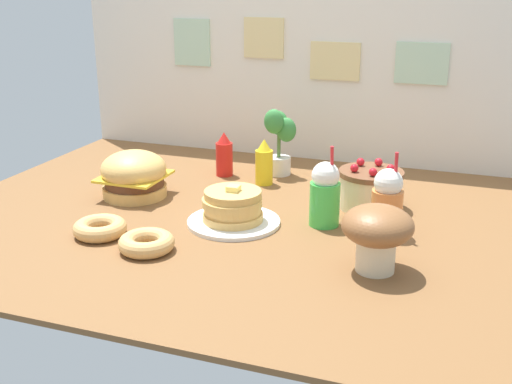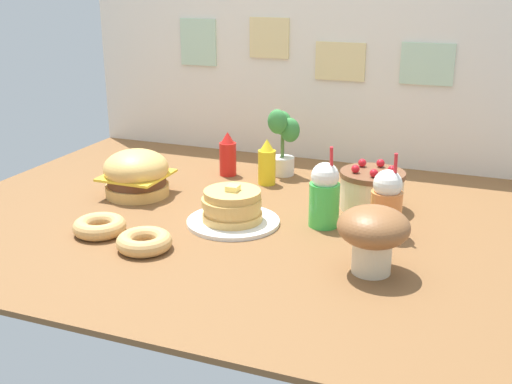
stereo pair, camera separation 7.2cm
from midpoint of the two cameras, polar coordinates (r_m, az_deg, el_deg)
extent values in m
cube|color=brown|center=(2.59, -2.70, -2.41)|extent=(2.43, 1.89, 0.02)
cube|color=silver|center=(3.33, 3.43, 10.52)|extent=(2.43, 0.03, 0.89)
cube|color=#B2D1B2|center=(3.51, -6.33, 13.15)|extent=(0.21, 0.01, 0.24)
cube|color=beige|center=(3.35, 0.07, 13.61)|extent=(0.21, 0.01, 0.20)
cube|color=beige|center=(3.26, 6.43, 11.54)|extent=(0.25, 0.01, 0.19)
cube|color=#B2D1B2|center=(3.19, 13.95, 11.09)|extent=(0.25, 0.01, 0.20)
cylinder|color=#DBA859|center=(2.86, -11.46, 0.10)|extent=(0.28, 0.28, 0.05)
cylinder|color=#59331E|center=(2.85, -11.52, 0.92)|extent=(0.26, 0.26, 0.04)
cube|color=yellow|center=(2.84, -11.55, 1.38)|extent=(0.27, 0.27, 0.01)
ellipsoid|color=#E5B260|center=(2.83, -11.60, 2.03)|extent=(0.28, 0.28, 0.16)
cylinder|color=white|center=(2.51, -2.82, -2.69)|extent=(0.37, 0.37, 0.02)
cylinder|color=#E0AD5B|center=(2.50, -2.90, -2.21)|extent=(0.24, 0.24, 0.03)
cylinder|color=#E0AD5B|center=(2.49, -2.91, -1.54)|extent=(0.22, 0.22, 0.03)
cylinder|color=#E0AD5B|center=(2.47, -2.98, -0.91)|extent=(0.23, 0.23, 0.03)
cylinder|color=#E0AD5B|center=(2.47, -2.92, -0.21)|extent=(0.22, 0.22, 0.03)
cube|color=#F7E072|center=(2.46, -2.87, 0.32)|extent=(0.05, 0.05, 0.02)
cylinder|color=beige|center=(2.69, 9.41, 0.04)|extent=(0.26, 0.26, 0.14)
cylinder|color=brown|center=(2.67, 9.51, 1.68)|extent=(0.27, 0.27, 0.02)
sphere|color=red|center=(2.65, 11.18, 2.08)|extent=(0.03, 0.03, 0.03)
sphere|color=red|center=(2.73, 10.16, 2.65)|extent=(0.03, 0.03, 0.03)
sphere|color=red|center=(2.72, 8.57, 2.67)|extent=(0.03, 0.03, 0.03)
sphere|color=red|center=(2.63, 8.01, 2.13)|extent=(0.03, 0.03, 0.03)
sphere|color=red|center=(2.59, 9.63, 1.76)|extent=(0.03, 0.03, 0.03)
cylinder|color=red|center=(3.09, -3.52, 2.94)|extent=(0.08, 0.08, 0.16)
cone|color=red|center=(3.06, -3.56, 4.87)|extent=(0.07, 0.07, 0.05)
cylinder|color=yellow|center=(2.95, 0.03, 2.22)|extent=(0.08, 0.08, 0.16)
cone|color=yellow|center=(2.92, 0.03, 4.24)|extent=(0.07, 0.07, 0.05)
cylinder|color=green|center=(2.48, 5.31, -1.08)|extent=(0.12, 0.12, 0.17)
sphere|color=white|center=(2.44, 5.39, 1.46)|extent=(0.11, 0.11, 0.11)
cylinder|color=red|center=(2.42, 5.96, 2.19)|extent=(0.01, 0.04, 0.17)
cylinder|color=orange|center=(2.43, 10.74, -1.79)|extent=(0.12, 0.12, 0.17)
sphere|color=white|center=(2.39, 10.91, 0.80)|extent=(0.11, 0.11, 0.11)
cylinder|color=red|center=(2.37, 11.52, 1.54)|extent=(0.01, 0.03, 0.17)
torus|color=tan|center=(2.46, -14.58, -3.15)|extent=(0.20, 0.20, 0.06)
torus|color=#F2E5C6|center=(2.46, -14.59, -3.05)|extent=(0.19, 0.19, 0.05)
torus|color=tan|center=(2.30, -10.65, -4.50)|extent=(0.20, 0.20, 0.06)
torus|color=#8CCC8C|center=(2.29, -10.65, -4.41)|extent=(0.19, 0.19, 0.05)
cylinder|color=white|center=(3.11, 1.37, 2.37)|extent=(0.12, 0.12, 0.09)
cylinder|color=#4C7238|center=(3.08, 1.39, 4.48)|extent=(0.02, 0.02, 0.15)
ellipsoid|color=#38843D|center=(3.05, 2.05, 5.58)|extent=(0.10, 0.06, 0.12)
ellipsoid|color=#38843D|center=(3.10, 1.33, 6.19)|extent=(0.10, 0.06, 0.12)
ellipsoid|color=#38843D|center=(3.03, 0.93, 6.32)|extent=(0.10, 0.06, 0.12)
cylinder|color=beige|center=(2.13, 9.67, -5.62)|extent=(0.13, 0.13, 0.11)
ellipsoid|color=brown|center=(2.09, 9.83, -2.96)|extent=(0.24, 0.24, 0.13)
camera|label=1|loc=(0.04, -90.81, -0.28)|focal=44.78mm
camera|label=2|loc=(0.04, 89.19, 0.28)|focal=44.78mm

